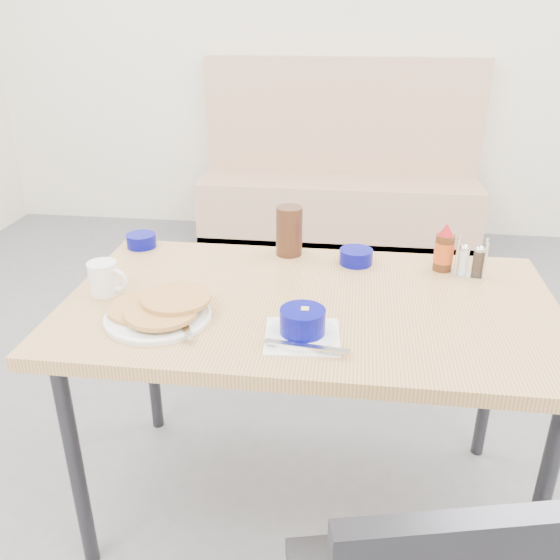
# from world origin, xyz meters

# --- Properties ---
(wall_back) EXTENTS (5.00, 0.06, 2.80)m
(wall_back) POSITION_xyz_m (0.00, 2.97, 1.40)
(wall_back) COLOR silver
(wall_back) RESTS_ON ground
(booth_bench) EXTENTS (1.90, 0.56, 1.22)m
(booth_bench) POSITION_xyz_m (0.00, 2.78, 0.35)
(booth_bench) COLOR tan
(booth_bench) RESTS_ON ground
(dining_table) EXTENTS (1.40, 0.80, 0.76)m
(dining_table) POSITION_xyz_m (0.00, 0.25, 0.70)
(dining_table) COLOR tan
(dining_table) RESTS_ON ground
(pancake_plate) EXTENTS (0.29, 0.29, 0.05)m
(pancake_plate) POSITION_xyz_m (-0.39, 0.09, 0.78)
(pancake_plate) COLOR white
(pancake_plate) RESTS_ON dining_table
(coffee_mug) EXTENTS (0.12, 0.09, 0.10)m
(coffee_mug) POSITION_xyz_m (-0.60, 0.22, 0.81)
(coffee_mug) COLOR white
(coffee_mug) RESTS_ON dining_table
(grits_setting) EXTENTS (0.23, 0.21, 0.08)m
(grits_setting) POSITION_xyz_m (-0.00, 0.04, 0.79)
(grits_setting) COLOR white
(grits_setting) RESTS_ON dining_table
(creamer_bowl) EXTENTS (0.10, 0.10, 0.05)m
(creamer_bowl) POSITION_xyz_m (-0.62, 0.59, 0.78)
(creamer_bowl) COLOR #050677
(creamer_bowl) RESTS_ON dining_table
(butter_bowl) EXTENTS (0.11, 0.11, 0.05)m
(butter_bowl) POSITION_xyz_m (0.13, 0.54, 0.78)
(butter_bowl) COLOR #050677
(butter_bowl) RESTS_ON dining_table
(amber_tumbler) EXTENTS (0.11, 0.11, 0.17)m
(amber_tumbler) POSITION_xyz_m (-0.10, 0.59, 0.84)
(amber_tumbler) COLOR #3E2113
(amber_tumbler) RESTS_ON dining_table
(condiment_caddy) EXTENTS (0.11, 0.07, 0.12)m
(condiment_caddy) POSITION_xyz_m (0.48, 0.49, 0.80)
(condiment_caddy) COLOR silver
(condiment_caddy) RESTS_ON dining_table
(syrup_bottle) EXTENTS (0.06, 0.06, 0.16)m
(syrup_bottle) POSITION_xyz_m (0.40, 0.52, 0.83)
(syrup_bottle) COLOR #47230F
(syrup_bottle) RESTS_ON dining_table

